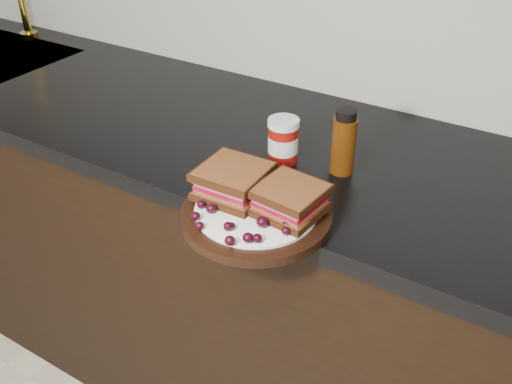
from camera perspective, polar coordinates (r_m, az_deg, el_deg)
base_cabinets at (r=1.60m, az=0.89°, el=-9.55°), size 3.96×0.58×0.86m
countertop at (r=1.34m, az=1.05°, el=4.71°), size 3.98×0.60×0.04m
plate at (r=1.05m, az=0.00°, el=-2.32°), size 0.28×0.28×0.02m
sandwich_left at (r=1.07m, az=-2.29°, el=1.09°), size 0.13×0.13×0.06m
sandwich_right at (r=1.02m, az=3.40°, el=-0.77°), size 0.12×0.12×0.05m
grape_0 at (r=1.04m, az=-5.51°, el=-1.24°), size 0.02×0.02×0.02m
grape_1 at (r=1.03m, az=-4.51°, el=-1.66°), size 0.02×0.02×0.02m
grape_2 at (r=1.01m, az=-6.06°, el=-2.41°), size 0.02×0.02×0.02m
grape_3 at (r=0.99m, az=-5.67°, el=-3.38°), size 0.02×0.02×0.01m
grape_4 at (r=0.99m, az=-2.81°, el=-3.45°), size 0.02×0.02×0.02m
grape_5 at (r=0.99m, az=-2.49°, el=-3.41°), size 0.01×0.01×0.01m
grape_6 at (r=0.95m, az=-2.63°, el=-4.87°), size 0.02×0.02×0.02m
grape_7 at (r=0.96m, az=-0.81°, el=-4.59°), size 0.02×0.02×0.02m
grape_8 at (r=0.96m, az=0.12°, el=-4.65°), size 0.02×0.02×0.02m
grape_9 at (r=0.99m, az=0.64°, el=-2.99°), size 0.02×0.02×0.02m
grape_10 at (r=0.98m, az=3.02°, el=-3.90°), size 0.02×0.02×0.02m
grape_11 at (r=0.99m, az=3.13°, el=-3.25°), size 0.02×0.02×0.02m
grape_12 at (r=1.00m, az=3.97°, el=-2.91°), size 0.02×0.02×0.02m
grape_13 at (r=1.02m, az=5.04°, el=-1.94°), size 0.02×0.02×0.02m
grape_14 at (r=1.04m, az=4.28°, el=-1.43°), size 0.01×0.01×0.01m
grape_15 at (r=1.08m, az=-0.92°, el=0.30°), size 0.02×0.02×0.02m
grape_16 at (r=1.10m, az=-1.56°, el=0.80°), size 0.02×0.02×0.02m
grape_17 at (r=1.08m, az=-3.10°, el=0.26°), size 0.02×0.02×0.02m
grape_18 at (r=1.08m, az=-3.71°, el=0.34°), size 0.02×0.02×0.02m
grape_19 at (r=1.06m, az=-4.35°, el=-0.41°), size 0.02×0.02×0.02m
grape_20 at (r=1.07m, az=-1.43°, el=-0.02°), size 0.02×0.02×0.02m
grape_21 at (r=1.07m, az=-1.38°, el=-0.07°), size 0.02×0.02×0.01m
grape_22 at (r=1.07m, az=-3.03°, el=-0.12°), size 0.02×0.02×0.02m
condiment_jar at (r=1.21m, az=2.72°, el=5.16°), size 0.07×0.07×0.10m
oil_bottle at (r=1.18m, az=8.78°, el=4.99°), size 0.07×0.07×0.14m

